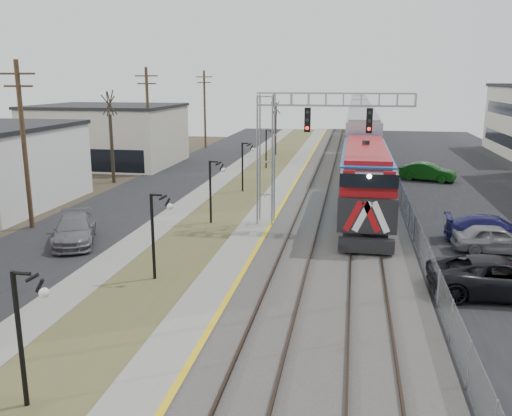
# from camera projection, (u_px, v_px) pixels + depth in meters

# --- Properties ---
(street_west) EXTENTS (7.00, 120.00, 0.04)m
(street_west) POSITION_uv_depth(u_px,v_px,m) (141.00, 196.00, 42.20)
(street_west) COLOR black
(street_west) RESTS_ON ground
(sidewalk) EXTENTS (2.00, 120.00, 0.08)m
(sidewalk) POSITION_uv_depth(u_px,v_px,m) (196.00, 198.00, 41.43)
(sidewalk) COLOR gray
(sidewalk) RESTS_ON ground
(grass_median) EXTENTS (4.00, 120.00, 0.06)m
(grass_median) POSITION_uv_depth(u_px,v_px,m) (235.00, 200.00, 40.91)
(grass_median) COLOR brown
(grass_median) RESTS_ON ground
(platform) EXTENTS (2.00, 120.00, 0.24)m
(platform) POSITION_uv_depth(u_px,v_px,m) (274.00, 200.00, 40.38)
(platform) COLOR gray
(platform) RESTS_ON ground
(ballast_bed) EXTENTS (8.00, 120.00, 0.20)m
(ballast_bed) POSITION_uv_depth(u_px,v_px,m) (342.00, 203.00, 39.53)
(ballast_bed) COLOR #595651
(ballast_bed) RESTS_ON ground
(platform_edge) EXTENTS (0.24, 120.00, 0.01)m
(platform_edge) POSITION_uv_depth(u_px,v_px,m) (286.00, 199.00, 40.20)
(platform_edge) COLOR gold
(platform_edge) RESTS_ON platform
(track_near) EXTENTS (1.58, 120.00, 0.15)m
(track_near) POSITION_uv_depth(u_px,v_px,m) (314.00, 199.00, 39.83)
(track_near) COLOR #2D2119
(track_near) RESTS_ON ballast_bed
(track_far) EXTENTS (1.58, 120.00, 0.15)m
(track_far) POSITION_uv_depth(u_px,v_px,m) (363.00, 201.00, 39.23)
(track_far) COLOR #2D2119
(track_far) RESTS_ON ballast_bed
(train) EXTENTS (3.00, 108.65, 5.33)m
(train) POSITION_uv_depth(u_px,v_px,m) (360.00, 121.00, 80.36)
(train) COLOR #155BAD
(train) RESTS_ON ground
(signal_gantry) EXTENTS (9.00, 1.07, 8.15)m
(signal_gantry) POSITION_uv_depth(u_px,v_px,m) (295.00, 136.00, 32.02)
(signal_gantry) COLOR gray
(signal_gantry) RESTS_ON ground
(lampposts) EXTENTS (0.14, 62.14, 4.00)m
(lampposts) POSITION_uv_depth(u_px,v_px,m) (155.00, 236.00, 24.45)
(lampposts) COLOR black
(lampposts) RESTS_ON ground
(utility_poles) EXTENTS (0.28, 80.28, 10.00)m
(utility_poles) POSITION_uv_depth(u_px,v_px,m) (24.00, 147.00, 31.99)
(utility_poles) COLOR #4C3823
(utility_poles) RESTS_ON ground
(fence) EXTENTS (0.04, 120.00, 1.60)m
(fence) POSITION_uv_depth(u_px,v_px,m) (401.00, 196.00, 38.64)
(fence) COLOR gray
(fence) RESTS_ON ground
(bare_trees) EXTENTS (12.30, 42.30, 5.95)m
(bare_trees) POSITION_uv_depth(u_px,v_px,m) (144.00, 155.00, 45.53)
(bare_trees) COLOR #382D23
(bare_trees) RESTS_ON ground
(car_lot_c) EXTENTS (6.02, 2.96, 1.65)m
(car_lot_c) POSITION_uv_depth(u_px,v_px,m) (501.00, 278.00, 22.48)
(car_lot_c) COLOR black
(car_lot_c) RESTS_ON ground
(car_lot_d) EXTENTS (5.25, 2.40, 1.49)m
(car_lot_d) POSITION_uv_depth(u_px,v_px,m) (493.00, 230.00, 29.97)
(car_lot_d) COLOR #18164F
(car_lot_d) RESTS_ON ground
(car_lot_e) EXTENTS (4.41, 1.90, 1.48)m
(car_lot_e) POSITION_uv_depth(u_px,v_px,m) (495.00, 240.00, 28.21)
(car_lot_e) COLOR slate
(car_lot_e) RESTS_ON ground
(car_lot_f) EXTENTS (5.10, 3.09, 1.59)m
(car_lot_f) POSITION_uv_depth(u_px,v_px,m) (427.00, 172.00, 48.32)
(car_lot_f) COLOR #0D420E
(car_lot_f) RESTS_ON ground
(car_street_b) EXTENTS (4.02, 5.60, 1.51)m
(car_street_b) POSITION_uv_depth(u_px,v_px,m) (74.00, 231.00, 29.87)
(car_street_b) COLOR slate
(car_street_b) RESTS_ON ground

